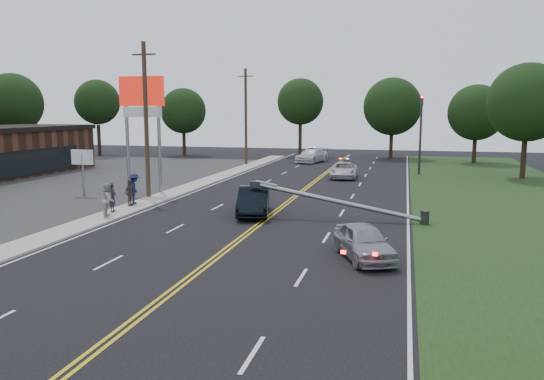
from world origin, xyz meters
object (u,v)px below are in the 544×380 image
(pylon_sign, at_px, (142,106))
(traffic_signal, at_px, (421,127))
(fallen_streetlight, at_px, (347,203))
(bystander_a, at_px, (113,197))
(small_sign, at_px, (82,161))
(utility_pole_mid, at_px, (146,120))
(bystander_d, at_px, (130,193))
(bystander_c, at_px, (134,189))
(crashed_sedan, at_px, (254,201))
(waiting_sedan, at_px, (364,242))
(utility_pole_far, at_px, (246,117))
(emergency_a, at_px, (344,170))
(emergency_b, at_px, (312,155))
(bystander_b, at_px, (108,200))

(pylon_sign, distance_m, traffic_signal, 24.75)
(fallen_streetlight, height_order, bystander_a, fallen_streetlight)
(bystander_a, bearing_deg, small_sign, 31.44)
(utility_pole_mid, xyz_separation_m, bystander_d, (0.51, -3.35, -4.20))
(pylon_sign, distance_m, bystander_c, 7.06)
(fallen_streetlight, height_order, crashed_sedan, fallen_streetlight)
(bystander_d, bearing_deg, traffic_signal, -37.31)
(crashed_sedan, bearing_deg, waiting_sedan, -61.51)
(utility_pole_far, bearing_deg, emergency_a, -36.29)
(utility_pole_mid, bearing_deg, emergency_a, 50.88)
(bystander_d, bearing_deg, emergency_b, -9.48)
(utility_pole_mid, bearing_deg, waiting_sedan, -36.87)
(bystander_c, bearing_deg, fallen_streetlight, -119.40)
(bystander_a, bearing_deg, utility_pole_mid, -7.82)
(utility_pole_far, distance_m, waiting_sedan, 36.52)
(bystander_b, bearing_deg, fallen_streetlight, -97.71)
(small_sign, bearing_deg, utility_pole_mid, 0.00)
(bystander_a, relative_size, bystander_c, 0.89)
(fallen_streetlight, relative_size, utility_pole_mid, 0.94)
(bystander_a, height_order, bystander_c, bystander_c)
(utility_pole_mid, bearing_deg, utility_pole_far, 90.00)
(utility_pole_mid, height_order, bystander_a, utility_pole_mid)
(emergency_b, xyz_separation_m, bystander_a, (-5.64, -32.04, 0.17))
(traffic_signal, xyz_separation_m, crashed_sedan, (-9.28, -21.65, -3.44))
(traffic_signal, distance_m, utility_pole_far, 17.97)
(pylon_sign, xyz_separation_m, bystander_a, (1.85, -7.32, -5.07))
(fallen_streetlight, bearing_deg, utility_pole_far, 117.24)
(fallen_streetlight, height_order, bystander_c, bystander_c)
(waiting_sedan, distance_m, bystander_d, 16.25)
(emergency_a, relative_size, bystander_d, 3.08)
(pylon_sign, xyz_separation_m, waiting_sedan, (16.09, -13.09, -5.31))
(small_sign, xyz_separation_m, crashed_sedan, (13.02, -3.65, -1.57))
(traffic_signal, bearing_deg, small_sign, -141.10)
(small_sign, relative_size, bystander_a, 1.91)
(pylon_sign, height_order, small_sign, pylon_sign)
(emergency_a, relative_size, emergency_b, 0.90)
(waiting_sedan, bearing_deg, small_sign, 127.23)
(bystander_b, bearing_deg, bystander_c, -11.15)
(utility_pole_far, bearing_deg, bystander_d, -88.85)
(small_sign, distance_m, traffic_signal, 28.72)
(emergency_a, height_order, bystander_c, bystander_c)
(traffic_signal, distance_m, crashed_sedan, 23.80)
(utility_pole_far, bearing_deg, pylon_sign, -93.72)
(utility_pole_far, bearing_deg, traffic_signal, -12.89)
(fallen_streetlight, xyz_separation_m, bystander_c, (-12.91, 1.30, 0.12))
(waiting_sedan, distance_m, bystander_b, 14.54)
(traffic_signal, height_order, emergency_a, traffic_signal)
(emergency_b, height_order, bystander_b, bystander_b)
(traffic_signal, bearing_deg, crashed_sedan, -113.20)
(bystander_c, bearing_deg, bystander_d, 159.54)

